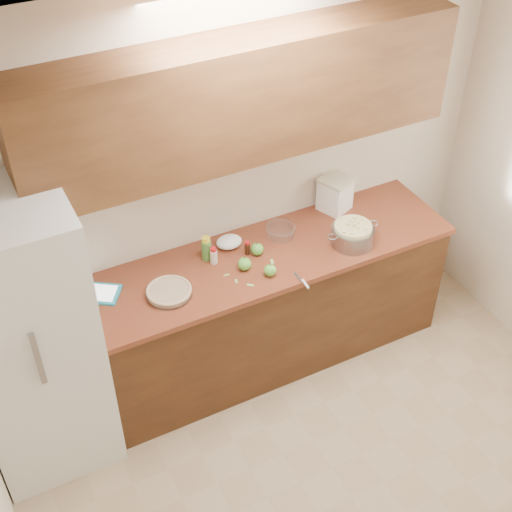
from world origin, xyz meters
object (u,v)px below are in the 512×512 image
colander (352,235)px  tablet (100,293)px  flour_canister (335,193)px  pie (169,292)px

colander → tablet: bearing=170.5°
colander → flour_canister: (0.10, 0.38, 0.06)m
flour_canister → tablet: bearing=-176.3°
pie → tablet: (-0.37, 0.19, -0.01)m
colander → tablet: colander is taller
colander → flour_canister: size_ratio=1.45×
flour_canister → pie: bearing=-167.3°
pie → tablet: 0.41m
colander → tablet: size_ratio=1.27×
pie → colander: size_ratio=0.75×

